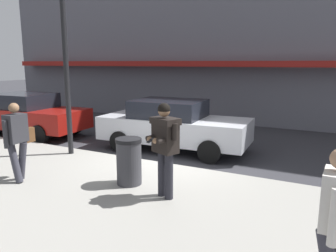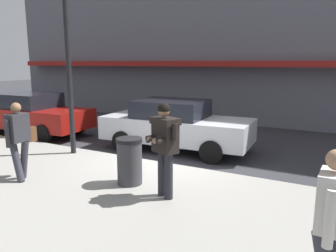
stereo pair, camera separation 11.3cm
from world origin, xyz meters
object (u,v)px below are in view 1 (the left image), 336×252
Objects in this scene: parked_sedan_mid at (173,125)px; pedestrian_in_light_coat at (335,218)px; street_lamp_post at (65,44)px; man_texting_on_phone at (165,140)px; parked_sedan_near at (27,114)px; trash_bin at (129,161)px; pedestrian_with_bag at (17,137)px.

parked_sedan_mid is 2.70× the size of pedestrian_in_light_coat.
parked_sedan_mid is 0.94× the size of street_lamp_post.
parked_sedan_near is at bearing 157.66° from man_texting_on_phone.
pedestrian_in_light_coat is 4.32m from trash_bin.
man_texting_on_phone is 3.29m from pedestrian_in_light_coat.
street_lamp_post reaches higher than trash_bin.
pedestrian_with_bag is (-6.03, 1.00, -0.00)m from pedestrian_in_light_coat.
man_texting_on_phone reaches higher than parked_sedan_near.
pedestrian_with_bag reaches higher than trash_bin.
street_lamp_post is (-2.15, -2.13, 2.35)m from parked_sedan_mid.
parked_sedan_mid is at bearing 100.82° from trash_bin.
parked_sedan_mid is at bearing 114.39° from man_texting_on_phone.
parked_sedan_near is 5.77m from parked_sedan_mid.
pedestrian_in_light_coat reaches higher than trash_bin.
pedestrian_in_light_coat is 1.00× the size of pedestrian_with_bag.
pedestrian_with_bag is (-3.19, -0.65, -0.14)m from man_texting_on_phone.
pedestrian_with_bag is at bearing -157.02° from trash_bin.
street_lamp_post is at bearing 158.69° from man_texting_on_phone.
street_lamp_post is (-0.59, 2.13, 2.03)m from pedestrian_with_bag.
street_lamp_post is (-6.61, 3.13, 2.03)m from pedestrian_in_light_coat.
street_lamp_post is (3.59, -1.55, 2.35)m from parked_sedan_near.
pedestrian_in_light_coat is at bearing -25.32° from street_lamp_post.
pedestrian_with_bag is at bearing -110.13° from parked_sedan_mid.
pedestrian_with_bag is at bearing -74.57° from street_lamp_post.
man_texting_on_phone is at bearing -65.61° from parked_sedan_mid.
parked_sedan_near is 6.94m from trash_bin.
parked_sedan_mid is 2.70× the size of pedestrian_with_bag.
pedestrian_in_light_coat is (2.84, -1.66, -0.14)m from man_texting_on_phone.
man_texting_on_phone is at bearing 11.57° from pedestrian_with_bag.
parked_sedan_near is 2.55× the size of man_texting_on_phone.
pedestrian_with_bag reaches higher than parked_sedan_near.
pedestrian_in_light_coat is 7.59m from street_lamp_post.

